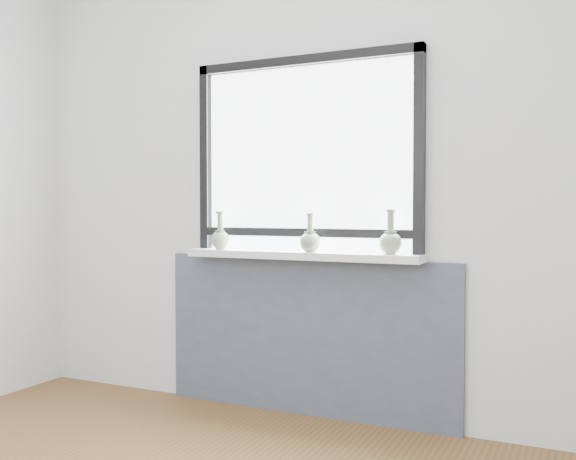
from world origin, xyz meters
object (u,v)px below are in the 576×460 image
at_px(vase_c, 391,240).
at_px(windowsill, 301,255).
at_px(vase_b, 310,240).
at_px(vase_a, 220,238).

bearing_deg(vase_c, windowsill, -179.54).
xyz_separation_m(windowsill, vase_b, (0.07, -0.02, 0.08)).
bearing_deg(vase_a, vase_b, -1.03).
bearing_deg(vase_a, windowsill, 1.66).
bearing_deg(windowsill, vase_a, -178.34).
relative_size(vase_a, vase_c, 0.95).
bearing_deg(vase_c, vase_a, -178.94).
bearing_deg(vase_c, vase_b, -176.22).
distance_m(windowsill, vase_a, 0.50).
height_order(vase_a, vase_c, vase_c).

